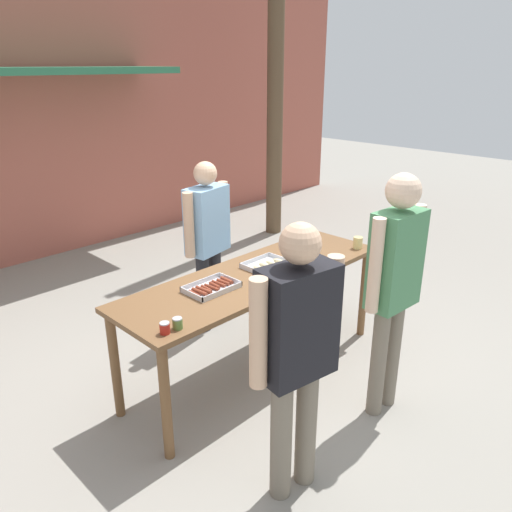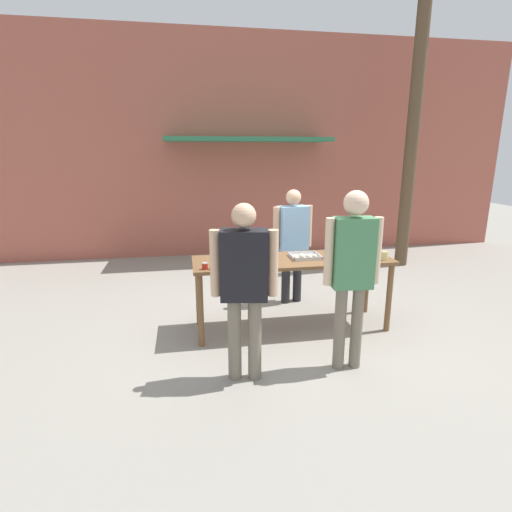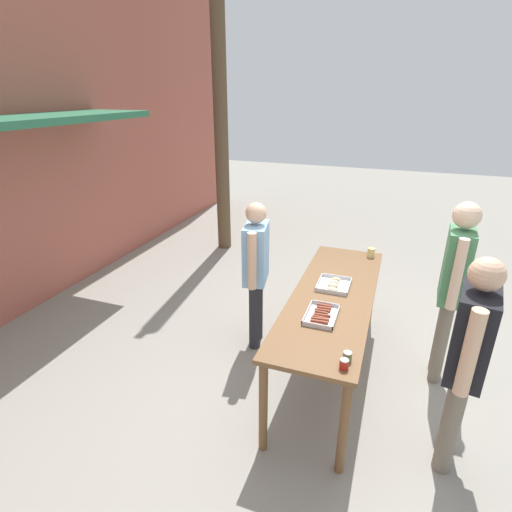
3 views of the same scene
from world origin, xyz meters
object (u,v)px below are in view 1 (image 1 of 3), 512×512
(person_customer_holding_hotdog, at_px, (297,343))
(person_customer_with_cup, at_px, (394,275))
(food_tray_sausages, at_px, (211,288))
(condiment_jar_mustard, at_px, (165,328))
(food_tray_buns, at_px, (267,265))
(beer_cup, at_px, (358,243))
(condiment_jar_ketchup, at_px, (178,323))
(person_server_behind_table, at_px, (207,233))
(utility_pole, at_px, (276,34))

(person_customer_holding_hotdog, relative_size, person_customer_with_cup, 0.95)
(food_tray_sausages, distance_m, condiment_jar_mustard, 0.69)
(food_tray_buns, height_order, beer_cup, beer_cup)
(condiment_jar_ketchup, bearing_deg, person_customer_holding_hotdog, -73.69)
(food_tray_sausages, height_order, food_tray_buns, food_tray_buns)
(food_tray_buns, distance_m, condiment_jar_ketchup, 1.18)
(food_tray_buns, relative_size, condiment_jar_mustard, 4.80)
(condiment_jar_mustard, relative_size, person_server_behind_table, 0.05)
(condiment_jar_mustard, bearing_deg, utility_pole, 34.39)
(condiment_jar_ketchup, bearing_deg, person_server_behind_table, 43.10)
(utility_pole, bearing_deg, person_server_behind_table, -149.19)
(beer_cup, distance_m, utility_pole, 3.79)
(condiment_jar_mustard, xyz_separation_m, condiment_jar_ketchup, (0.09, -0.01, 0.00))
(food_tray_sausages, xyz_separation_m, food_tray_buns, (0.61, -0.00, 0.00))
(food_tray_sausages, distance_m, person_server_behind_table, 1.09)
(beer_cup, bearing_deg, condiment_jar_mustard, -179.74)
(condiment_jar_ketchup, bearing_deg, person_customer_with_cup, -30.78)
(condiment_jar_ketchup, xyz_separation_m, person_customer_holding_hotdog, (0.23, -0.79, 0.09))
(food_tray_sausages, height_order, person_customer_with_cup, person_customer_with_cup)
(condiment_jar_mustard, bearing_deg, person_customer_holding_hotdog, -67.97)
(food_tray_sausages, height_order, person_server_behind_table, person_server_behind_table)
(beer_cup, relative_size, utility_pole, 0.02)
(person_customer_holding_hotdog, bearing_deg, beer_cup, -146.36)
(beer_cup, bearing_deg, food_tray_buns, 163.28)
(beer_cup, xyz_separation_m, utility_pole, (1.83, 2.71, 1.90))
(food_tray_buns, bearing_deg, utility_pole, 41.62)
(condiment_jar_mustard, xyz_separation_m, person_customer_with_cup, (1.39, -0.78, 0.17))
(food_tray_sausages, distance_m, condiment_jar_ketchup, 0.61)
(food_tray_buns, xyz_separation_m, condiment_jar_mustard, (-1.23, -0.28, 0.02))
(condiment_jar_mustard, bearing_deg, condiment_jar_ketchup, -5.46)
(person_customer_with_cup, bearing_deg, condiment_jar_mustard, -25.51)
(person_customer_with_cup, bearing_deg, person_customer_holding_hotdog, 4.79)
(beer_cup, relative_size, person_customer_with_cup, 0.06)
(food_tray_sausages, height_order, person_customer_holding_hotdog, person_customer_holding_hotdog)
(condiment_jar_ketchup, distance_m, person_customer_holding_hotdog, 0.83)
(condiment_jar_mustard, xyz_separation_m, person_server_behind_table, (1.31, 1.13, 0.05))
(person_server_behind_table, height_order, person_customer_holding_hotdog, person_customer_holding_hotdog)
(food_tray_sausages, relative_size, person_customer_holding_hotdog, 0.23)
(condiment_jar_ketchup, relative_size, person_server_behind_table, 0.05)
(beer_cup, height_order, person_customer_with_cup, person_customer_with_cup)
(condiment_jar_mustard, bearing_deg, food_tray_sausages, 24.42)
(person_customer_holding_hotdog, distance_m, person_customer_with_cup, 1.07)
(person_server_behind_table, distance_m, person_customer_holding_hotdog, 2.17)
(food_tray_sausages, relative_size, utility_pole, 0.07)
(person_server_behind_table, xyz_separation_m, utility_pole, (2.67, 1.59, 1.87))
(condiment_jar_ketchup, relative_size, utility_pole, 0.01)
(food_tray_sausages, distance_m, person_customer_with_cup, 1.32)
(person_server_behind_table, distance_m, person_customer_with_cup, 1.92)
(condiment_jar_ketchup, height_order, person_customer_holding_hotdog, person_customer_holding_hotdog)
(person_server_behind_table, bearing_deg, condiment_jar_mustard, -150.24)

